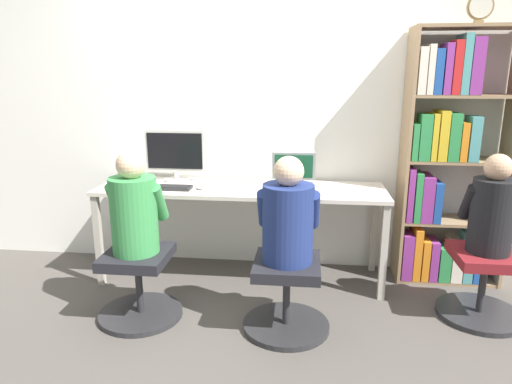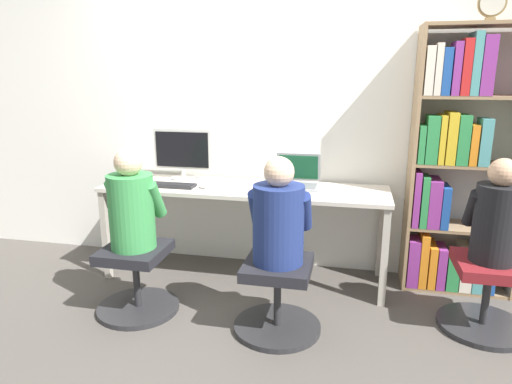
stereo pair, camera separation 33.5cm
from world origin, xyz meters
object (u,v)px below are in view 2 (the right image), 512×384
at_px(office_chair_right, 277,296).
at_px(person_near_shelf, 497,217).
at_px(person_at_monitor, 132,205).
at_px(office_chair_left, 136,279).
at_px(desk_clock, 492,4).
at_px(laptop, 297,180).
at_px(keyboard, 171,185).
at_px(person_at_laptop, 279,218).
at_px(office_chair_side, 486,295).
at_px(desktop_monitor, 183,154).
at_px(bookshelf, 454,173).

bearing_deg(office_chair_right, person_near_shelf, 13.16).
xyz_separation_m(office_chair_right, person_at_monitor, (-1.00, 0.04, 0.53)).
bearing_deg(office_chair_left, office_chair_right, -2.20).
bearing_deg(office_chair_right, desk_clock, 32.58).
bearing_deg(desk_clock, laptop, 178.05).
bearing_deg(office_chair_right, keyboard, 147.03).
xyz_separation_m(laptop, person_at_laptop, (-0.00, -0.84, -0.05)).
bearing_deg(person_at_laptop, laptop, 89.85).
bearing_deg(person_near_shelf, office_chair_right, -166.84).
xyz_separation_m(office_chair_right, office_chair_side, (1.31, 0.30, 0.00)).
xyz_separation_m(office_chair_left, person_near_shelf, (2.31, 0.27, 0.52)).
xyz_separation_m(desktop_monitor, keyboard, (0.01, -0.29, -0.20)).
distance_m(person_at_laptop, bookshelf, 1.46).
xyz_separation_m(laptop, office_chair_left, (-1.00, -0.81, -0.57)).
relative_size(office_chair_right, person_at_monitor, 0.83).
height_order(laptop, person_at_laptop, person_at_laptop).
distance_m(office_chair_left, office_chair_side, 2.33).
relative_size(office_chair_right, office_chair_side, 1.00).
bearing_deg(desktop_monitor, desk_clock, -2.82).
bearing_deg(person_at_laptop, person_at_monitor, 177.80).
height_order(desktop_monitor, desk_clock, desk_clock).
height_order(person_at_monitor, desk_clock, desk_clock).
bearing_deg(office_chair_right, office_chair_side, 12.95).
bearing_deg(keyboard, office_chair_side, -8.06).
distance_m(office_chair_left, person_at_laptop, 1.13).
distance_m(office_chair_left, desk_clock, 3.00).
bearing_deg(office_chair_side, laptop, 157.48).
bearing_deg(office_chair_left, office_chair_side, 6.51).
bearing_deg(bookshelf, person_at_laptop, -143.03).
bearing_deg(person_at_laptop, keyboard, 147.24).
height_order(office_chair_right, person_at_laptop, person_at_laptop).
bearing_deg(person_at_monitor, office_chair_right, -2.49).
xyz_separation_m(office_chair_left, bookshelf, (2.16, 0.84, 0.68)).
distance_m(office_chair_left, bookshelf, 2.41).
height_order(laptop, person_at_monitor, person_at_monitor).
bearing_deg(office_chair_left, person_near_shelf, 6.63).
distance_m(office_chair_right, person_at_laptop, 0.52).
relative_size(person_at_monitor, office_chair_side, 1.20).
bearing_deg(person_near_shelf, person_at_monitor, -173.50).
height_order(desktop_monitor, bookshelf, bookshelf).
bearing_deg(office_chair_left, keyboard, 86.31).
height_order(person_at_monitor, person_near_shelf, person_at_monitor).
relative_size(office_chair_left, office_chair_side, 1.00).
bearing_deg(person_at_laptop, office_chair_left, 178.09).
distance_m(office_chair_right, bookshelf, 1.60).
bearing_deg(keyboard, office_chair_right, -32.97).
relative_size(laptop, person_at_laptop, 0.52).
bearing_deg(office_chair_side, keyboard, 171.94).
relative_size(laptop, office_chair_side, 0.62).
xyz_separation_m(laptop, office_chair_side, (1.31, -0.54, -0.57)).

